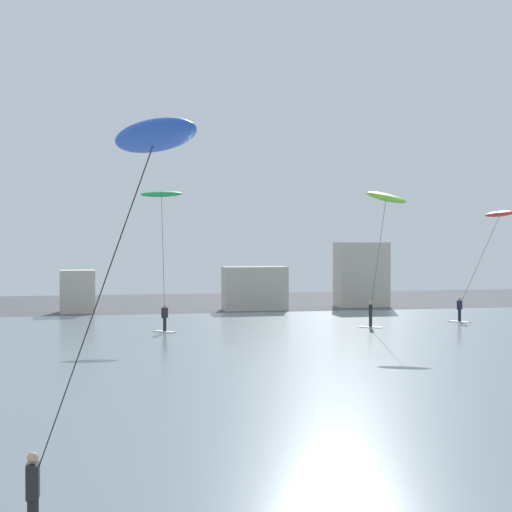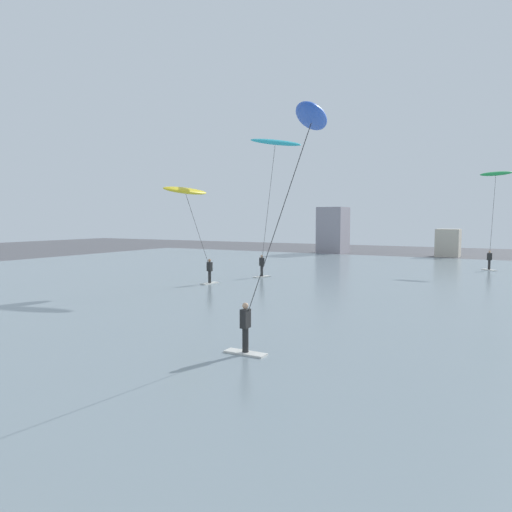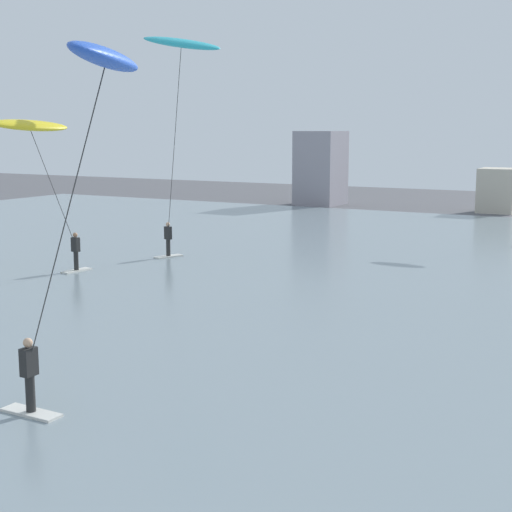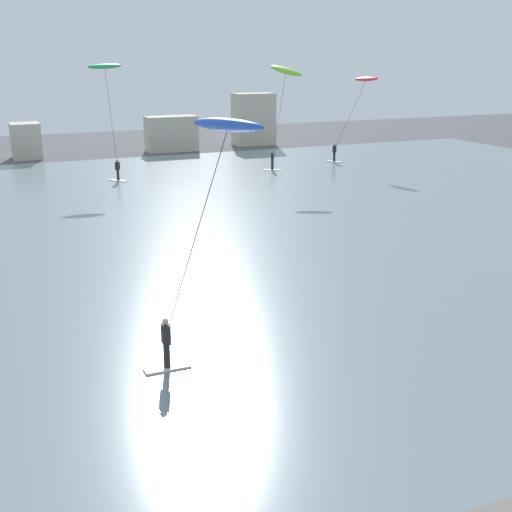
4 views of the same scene
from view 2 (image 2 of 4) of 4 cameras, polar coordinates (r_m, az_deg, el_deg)
name	(u,v)px [view 2 (image 2 of 4)]	position (r m, az deg, el deg)	size (l,w,h in m)	color
water_bay	(438,293)	(30.17, 20.83, -4.12)	(84.00, 52.00, 0.10)	gray
far_shore_buildings	(483,236)	(59.24, 25.41, 2.14)	(40.47, 4.45, 5.89)	gray
kitesurfer_cyan	(274,151)	(33.85, 2.19, 12.40)	(4.06, 2.44, 10.12)	silver
kitesurfer_blue	(303,144)	(14.39, 5.67, 13.19)	(3.79, 3.06, 7.58)	silver
kitesurfer_green	(495,185)	(47.03, 26.59, 7.54)	(2.61, 4.10, 8.54)	silver
kitesurfer_yellow	(187,198)	(30.89, -8.17, 6.89)	(1.96, 4.07, 6.45)	silver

